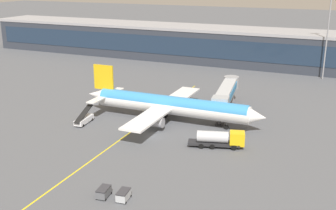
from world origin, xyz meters
The scene contains 10 objects.
ground_plane centered at (0.00, 0.00, 0.00)m, with size 700.00×700.00×0.00m, color #515459.
apron_lead_in_line centered at (-5.40, 2.00, 0.00)m, with size 0.30×80.00×0.01m, color yellow.
terminal_building centered at (-16.09, 78.88, 6.52)m, with size 189.29×19.43×13.01m.
main_airliner centered at (-0.48, 9.95, 3.86)m, with size 43.26×34.17×11.63m.
jet_bridge centered at (9.02, 22.37, 4.87)m, with size 6.92×22.98×6.55m.
fuel_tanker centered at (14.37, 0.16, 1.75)m, with size 11.07×5.44×3.25m.
belt_loader centered at (-17.54, 0.77, 0.99)m, with size 2.56×7.00×3.49m.
baggage_cart_0 centered at (4.05, -25.21, 0.78)m, with size 1.94×2.83×1.48m.
baggage_cart_1 centered at (7.22, -24.77, 0.78)m, with size 1.94×2.83×1.48m.
apron_light_mast_0 centered at (27.84, 66.92, 14.81)m, with size 2.80×0.50×25.58m.
Camera 1 is at (35.78, -72.72, 32.16)m, focal length 44.93 mm.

